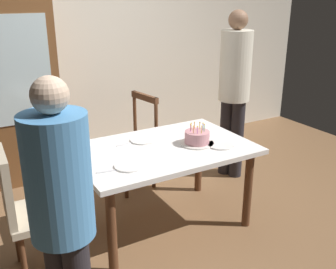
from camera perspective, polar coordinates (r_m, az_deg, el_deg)
ground at (r=3.53m, az=-0.72°, el=-12.79°), size 6.40×6.40×0.00m
back_wall at (r=4.71m, az=-12.15°, el=12.11°), size 6.40×0.10×2.60m
dining_table at (r=3.23m, az=-0.77°, el=-3.35°), size 1.43×0.94×0.72m
birthday_cake at (r=3.25m, az=4.22°, el=-0.52°), size 0.28×0.28×0.18m
plate_near_celebrant at (r=2.86m, az=-5.61°, el=-4.55°), size 0.22×0.22×0.01m
plate_far_side at (r=3.34m, az=-3.62°, el=-0.80°), size 0.22×0.22×0.01m
plate_near_guest at (r=3.25m, az=7.67°, el=-1.51°), size 0.22×0.22×0.01m
fork_near_celebrant at (r=2.80m, az=-8.56°, el=-5.28°), size 0.18×0.05×0.01m
fork_far_side at (r=3.27m, az=-6.08°, el=-1.38°), size 0.18×0.02×0.01m
chair_spindle_back at (r=3.99m, az=-5.21°, el=-1.43°), size 0.51×0.51×0.95m
chair_upholstered at (r=2.89m, az=-19.78°, el=-9.76°), size 0.46×0.46×0.95m
person_celebrant at (r=2.04m, az=-15.10°, el=-10.73°), size 0.32×0.32×1.57m
person_guest at (r=4.14m, az=9.59°, el=7.03°), size 0.32×0.32×1.75m
china_cabinet at (r=4.28m, az=-23.14°, el=5.45°), size 1.10×0.45×1.90m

